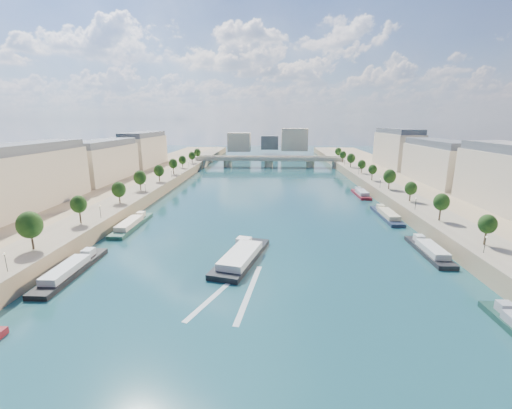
{
  "coord_description": "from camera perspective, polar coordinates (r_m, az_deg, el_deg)",
  "views": [
    {
      "loc": [
        2.01,
        -33.1,
        35.82
      ],
      "look_at": [
        -3.53,
        90.33,
        5.0
      ],
      "focal_mm": 24.0,
      "sensor_mm": 36.0,
      "label": 1
    }
  ],
  "objects": [
    {
      "name": "quay_left",
      "position": [
        155.9,
        -25.85,
        0.24
      ],
      "size": [
        44.0,
        520.0,
        5.0
      ],
      "primitive_type": "cube",
      "color": "#9E8460",
      "rests_on": "ground"
    },
    {
      "name": "trees_right",
      "position": [
        154.68,
        22.61,
        3.5
      ],
      "size": [
        4.8,
        268.8,
        8.26
      ],
      "color": "#382B1E",
      "rests_on": "ground"
    },
    {
      "name": "buildings_left",
      "position": [
        170.3,
        -28.34,
        5.81
      ],
      "size": [
        16.0,
        226.0,
        23.2
      ],
      "color": "#C4B297",
      "rests_on": "ground"
    },
    {
      "name": "pave_left",
      "position": [
        148.81,
        -20.86,
        1.14
      ],
      "size": [
        14.0,
        520.0,
        0.1
      ],
      "primitive_type": "cube",
      "color": "gray",
      "rests_on": "quay_left"
    },
    {
      "name": "bridge",
      "position": [
        266.05,
        2.14,
        7.36
      ],
      "size": [
        112.0,
        12.0,
        8.15
      ],
      "color": "#C1B79E",
      "rests_on": "ground"
    },
    {
      "name": "trees_left",
      "position": [
        148.81,
        -20.04,
        3.35
      ],
      "size": [
        4.8,
        268.8,
        8.26
      ],
      "color": "#382B1E",
      "rests_on": "ground"
    },
    {
      "name": "lamps_left",
      "position": [
        137.52,
        -20.85,
        1.31
      ],
      "size": [
        0.36,
        200.36,
        4.28
      ],
      "color": "black",
      "rests_on": "ground"
    },
    {
      "name": "buildings_right",
      "position": [
        168.27,
        32.25,
        5.25
      ],
      "size": [
        16.0,
        226.0,
        23.2
      ],
      "color": "#C4B297",
      "rests_on": "ground"
    },
    {
      "name": "ground",
      "position": [
        137.85,
        1.65,
        -1.06
      ],
      "size": [
        700.0,
        700.0,
        0.0
      ],
      "primitive_type": "plane",
      "color": "#0D323C",
      "rests_on": "ground"
    },
    {
      "name": "skyline",
      "position": [
        353.26,
        2.8,
        10.55
      ],
      "size": [
        79.0,
        42.0,
        22.0
      ],
      "color": "#C4B297",
      "rests_on": "ground"
    },
    {
      "name": "moored_barges_left",
      "position": [
        84.9,
        -32.69,
        -12.7
      ],
      "size": [
        5.0,
        125.43,
        3.6
      ],
      "color": "#171833",
      "rests_on": "ground"
    },
    {
      "name": "wake",
      "position": [
        75.75,
        -3.58,
        -14.23
      ],
      "size": [
        13.99,
        25.94,
        0.04
      ],
      "color": "silver",
      "rests_on": "ground"
    },
    {
      "name": "lamps_right",
      "position": [
        149.69,
        22.25,
        2.16
      ],
      "size": [
        0.36,
        200.36,
        4.28
      ],
      "color": "black",
      "rests_on": "ground"
    },
    {
      "name": "pave_right",
      "position": [
        147.26,
        24.43,
        0.67
      ],
      "size": [
        14.0,
        520.0,
        0.1
      ],
      "primitive_type": "cube",
      "color": "gray",
      "rests_on": "quay_right"
    },
    {
      "name": "quay_right",
      "position": [
        154.02,
        29.52,
        -0.34
      ],
      "size": [
        44.0,
        520.0,
        5.0
      ],
      "primitive_type": "cube",
      "color": "#9E8460",
      "rests_on": "ground"
    },
    {
      "name": "moored_barges_right",
      "position": [
        105.7,
        26.89,
        -6.9
      ],
      "size": [
        5.0,
        167.07,
        3.6
      ],
      "color": "black",
      "rests_on": "ground"
    },
    {
      "name": "tour_barge",
      "position": [
        90.26,
        -2.47,
        -8.68
      ],
      "size": [
        14.38,
        28.41,
        3.75
      ],
      "rotation": [
        0.0,
        0.0,
        -0.25
      ],
      "color": "black",
      "rests_on": "ground"
    }
  ]
}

